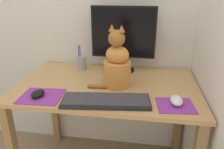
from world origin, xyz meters
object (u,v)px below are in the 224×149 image
at_px(computer_mouse_left, 38,93).
at_px(keyboard, 106,101).
at_px(cat, 117,64).
at_px(computer_mouse_right, 176,100).
at_px(pen_cup, 82,63).
at_px(monitor, 123,36).

bearing_deg(computer_mouse_left, keyboard, -1.13).
bearing_deg(cat, keyboard, -80.05).
height_order(computer_mouse_left, computer_mouse_right, computer_mouse_right).
bearing_deg(computer_mouse_right, pen_cup, 145.57).
bearing_deg(cat, computer_mouse_left, -135.49).
relative_size(cat, pen_cup, 2.09).
bearing_deg(monitor, keyboard, -93.89).
distance_m(computer_mouse_left, computer_mouse_right, 0.75).
distance_m(monitor, keyboard, 0.55).
height_order(computer_mouse_right, cat, cat).
height_order(computer_mouse_left, pen_cup, pen_cup).
height_order(keyboard, cat, cat).
relative_size(computer_mouse_left, cat, 0.25).
bearing_deg(pen_cup, computer_mouse_right, -34.43).
distance_m(keyboard, computer_mouse_right, 0.37).
xyz_separation_m(computer_mouse_right, pen_cup, (-0.63, 0.43, 0.03)).
bearing_deg(pen_cup, monitor, 4.77).
distance_m(computer_mouse_right, pen_cup, 0.77).
height_order(computer_mouse_left, cat, cat).
distance_m(monitor, computer_mouse_right, 0.61).
distance_m(keyboard, computer_mouse_left, 0.39).
distance_m(computer_mouse_left, pen_cup, 0.48).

